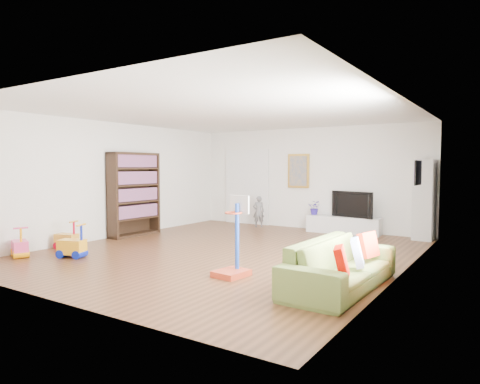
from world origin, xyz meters
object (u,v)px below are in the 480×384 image
Objects in this scene: bookshelf at (134,194)px; basketball_hoop at (231,236)px; sofa at (341,264)px; media_console at (343,225)px.

bookshelf is 1.63× the size of basketball_hoop.
bookshelf is 0.89× the size of sofa.
media_console is at bearing 96.11° from basketball_hoop.
basketball_hoop is (4.12, -1.93, -0.39)m from bookshelf.
basketball_hoop is at bearing -23.84° from bookshelf.
media_console is 0.80× the size of sofa.
media_console is 4.98m from sofa.
basketball_hoop is (-0.00, -5.00, 0.41)m from media_console.
media_console is 0.90× the size of bookshelf.
sofa is at bearing -73.87° from media_console.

